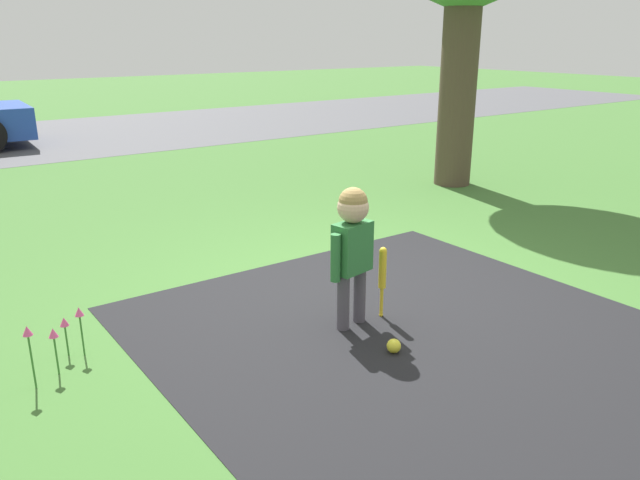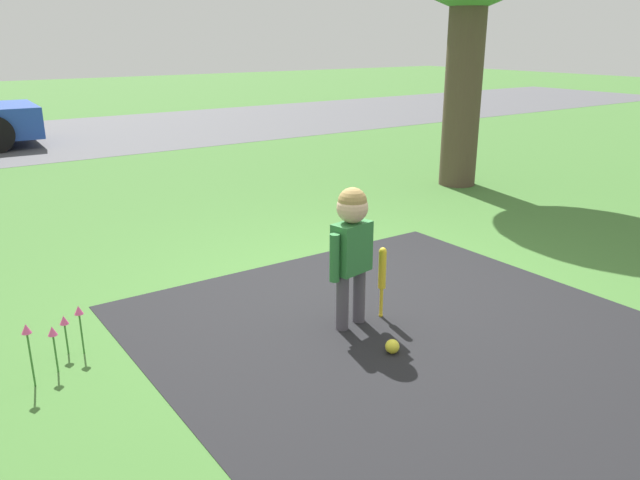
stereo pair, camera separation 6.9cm
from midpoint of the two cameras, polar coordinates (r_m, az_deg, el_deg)
name	(u,v)px [view 2 (the right image)]	position (r m, az deg, el deg)	size (l,w,h in m)	color
ground_plane	(361,292)	(5.32, 4.17, -4.76)	(60.00, 60.00, 0.00)	#3D6B2D
driveway_strip	(630,456)	(3.78, 26.98, -17.18)	(3.55, 7.00, 0.01)	black
street_strip	(60,136)	(14.68, -22.53, 8.74)	(40.00, 6.00, 0.01)	#4C4C51
child	(352,238)	(4.47, 3.37, 0.16)	(0.43, 0.23, 1.06)	#4C4751
baseball_bat	(382,272)	(4.73, 6.12, -2.97)	(0.06, 0.06, 0.57)	yellow
sports_ball	(392,346)	(4.35, 7.08, -9.63)	(0.10, 0.10, 0.10)	yellow
flower_bed	(56,326)	(4.38, -22.56, -7.28)	(0.42, 0.37, 0.42)	#38702D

